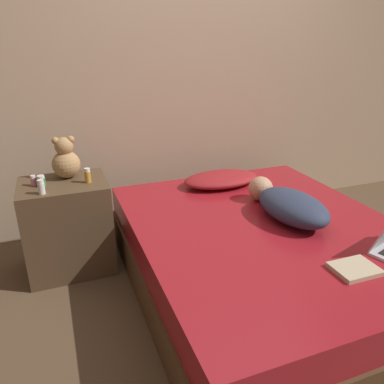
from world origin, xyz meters
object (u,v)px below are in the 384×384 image
Objects in this scene: bottle_white at (41,187)px; book at (355,269)px; bottle_pink at (33,181)px; pillow at (221,179)px; bottle_amber at (88,176)px; bottle_green at (41,181)px; teddy_bear at (66,160)px; person_lying at (288,204)px.

bottle_white reaches higher than book.
pillow is at bearing 1.21° from bottle_pink.
bottle_amber is 0.29m from bottle_green.
book is at bearing -84.96° from pillow.
teddy_bear is 0.25m from bottle_pink.
teddy_bear is at bearing 56.83° from bottle_white.
bottle_green is 1.88m from book.
book is at bearing -38.32° from bottle_white.
person_lying is 7.37× the size of bottle_amber.
person_lying is 10.51× the size of bottle_pink.
teddy_bear reaches higher than bottle_green.
bottle_green reaches higher than person_lying.
bottle_pink is at bearing 138.67° from book.
teddy_bear is 4.12× the size of bottle_pink.
person_lying is at bearing -29.51° from teddy_bear.
bottle_amber is 1.37× the size of bottle_green.
bottle_amber is at bearing 149.82° from person_lying.
book is at bearing -41.62° from bottle_green.
bottle_pink is at bearing 168.77° from bottle_amber.
person_lying is at bearing -76.69° from pillow.
book is at bearing -97.78° from person_lying.
book is (-0.04, -0.63, -0.08)m from person_lying.
teddy_bear is 0.31m from bottle_white.
bottle_pink is (-0.05, 0.03, -0.00)m from bottle_green.
teddy_bear is 1.28× the size of book.
bottle_green is at bearing 172.44° from bottle_amber.
person_lying is at bearing -26.20° from bottle_amber.
bottle_pink reaches higher than book.
person_lying is 2.55× the size of teddy_bear.
bottle_pink is (-1.33, -0.03, 0.17)m from pillow.
bottle_amber is 1.66m from book.
bottle_pink is 1.93m from book.
teddy_bear is at bearing 34.58° from bottle_green.
pillow is 2.13× the size of teddy_bear.
pillow is 1.30m from book.
pillow is at bearing 5.33° from bottle_amber.
pillow is 1.30m from bottle_green.
bottle_green is 0.80× the size of bottle_white.
bottle_white is (-0.28, -0.10, -0.00)m from bottle_amber.
teddy_bear reaches higher than pillow.
bottle_amber is 0.34m from bottle_pink.
pillow is 1.15m from teddy_bear.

